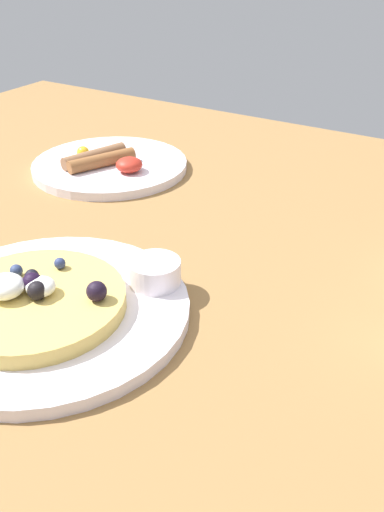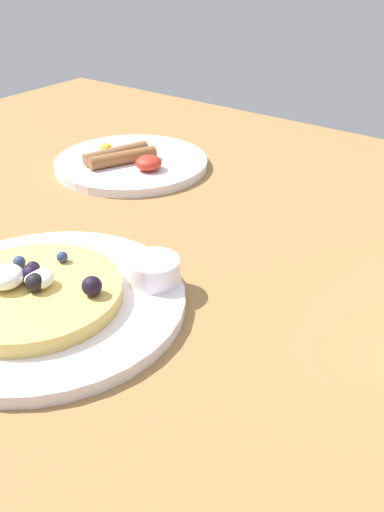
# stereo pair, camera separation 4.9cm
# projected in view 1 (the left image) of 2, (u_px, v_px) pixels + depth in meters

# --- Properties ---
(ground_plane) EXTENTS (1.52, 1.22, 0.03)m
(ground_plane) POSITION_uv_depth(u_px,v_px,m) (163.00, 299.00, 0.63)
(ground_plane) COLOR olive
(pancake_plate) EXTENTS (0.28, 0.28, 0.01)m
(pancake_plate) POSITION_uv_depth(u_px,v_px,m) (47.00, 311.00, 0.57)
(pancake_plate) COLOR white
(pancake_plate) RESTS_ON ground_plane
(pancake_with_berries) EXTENTS (0.18, 0.18, 0.04)m
(pancake_with_berries) POSITION_uv_depth(u_px,v_px,m) (33.00, 300.00, 0.56)
(pancake_with_berries) COLOR #D7B558
(pancake_with_berries) RESTS_ON pancake_plate
(syrup_ramekin) EXTENTS (0.05, 0.05, 0.03)m
(syrup_ramekin) POSITION_uv_depth(u_px,v_px,m) (153.00, 271.00, 0.60)
(syrup_ramekin) COLOR white
(syrup_ramekin) RESTS_ON pancake_plate
(breakfast_plate) EXTENTS (0.24, 0.24, 0.01)m
(breakfast_plate) POSITION_uv_depth(u_px,v_px,m) (110.00, 166.00, 0.91)
(breakfast_plate) COLOR white
(breakfast_plate) RESTS_ON ground_plane
(fried_breakfast) EXTENTS (0.15, 0.12, 0.02)m
(fried_breakfast) POSITION_uv_depth(u_px,v_px,m) (102.00, 159.00, 0.89)
(fried_breakfast) COLOR brown
(fried_breakfast) RESTS_ON breakfast_plate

